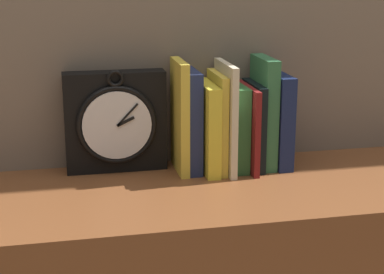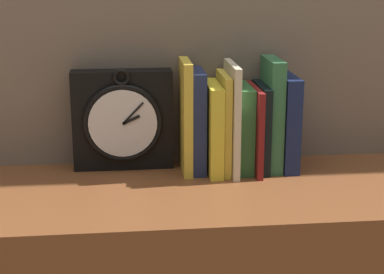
# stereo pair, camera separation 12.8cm
# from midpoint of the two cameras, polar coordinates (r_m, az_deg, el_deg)

# --- Properties ---
(clock) EXTENTS (0.22, 0.07, 0.23)m
(clock) POSITION_cam_midpoint_polar(r_m,az_deg,el_deg) (1.42, -9.38, 1.31)
(clock) COLOR black
(clock) RESTS_ON bookshelf
(book_slot0_yellow) EXTENTS (0.02, 0.13, 0.25)m
(book_slot0_yellow) POSITION_cam_midpoint_polar(r_m,az_deg,el_deg) (1.40, -3.79, 1.79)
(book_slot0_yellow) COLOR gold
(book_slot0_yellow) RESTS_ON bookshelf
(book_slot1_navy) EXTENTS (0.03, 0.12, 0.22)m
(book_slot1_navy) POSITION_cam_midpoint_polar(r_m,az_deg,el_deg) (1.41, -2.77, 1.43)
(book_slot1_navy) COLOR navy
(book_slot1_navy) RESTS_ON bookshelf
(book_slot2_yellow) EXTENTS (0.03, 0.15, 0.20)m
(book_slot2_yellow) POSITION_cam_midpoint_polar(r_m,az_deg,el_deg) (1.40, -1.26, 0.82)
(book_slot2_yellow) COLOR yellow
(book_slot2_yellow) RESTS_ON bookshelf
(book_slot3_yellow) EXTENTS (0.02, 0.14, 0.22)m
(book_slot3_yellow) POSITION_cam_midpoint_polar(r_m,az_deg,el_deg) (1.41, -0.34, 1.32)
(book_slot3_yellow) COLOR gold
(book_slot3_yellow) RESTS_ON bookshelf
(book_slot4_cream) EXTENTS (0.01, 0.15, 0.24)m
(book_slot4_cream) POSITION_cam_midpoint_polar(r_m,az_deg,el_deg) (1.40, 0.39, 1.74)
(book_slot4_cream) COLOR beige
(book_slot4_cream) RESTS_ON bookshelf
(book_slot5_green) EXTENTS (0.03, 0.13, 0.19)m
(book_slot5_green) POSITION_cam_midpoint_polar(r_m,az_deg,el_deg) (1.42, 1.30, 0.91)
(book_slot5_green) COLOR #306633
(book_slot5_green) RESTS_ON bookshelf
(book_slot6_maroon) EXTENTS (0.01, 0.16, 0.19)m
(book_slot6_maroon) POSITION_cam_midpoint_polar(r_m,az_deg,el_deg) (1.42, 2.39, 0.82)
(book_slot6_maroon) COLOR maroon
(book_slot6_maroon) RESTS_ON bookshelf
(book_slot7_black) EXTENTS (0.02, 0.14, 0.19)m
(book_slot7_black) POSITION_cam_midpoint_polar(r_m,az_deg,el_deg) (1.43, 2.96, 1.02)
(book_slot7_black) COLOR black
(book_slot7_black) RESTS_ON bookshelf
(book_slot8_green) EXTENTS (0.03, 0.13, 0.25)m
(book_slot8_green) POSITION_cam_midpoint_polar(r_m,az_deg,el_deg) (1.44, 3.86, 2.19)
(book_slot8_green) COLOR #316C42
(book_slot8_green) RESTS_ON bookshelf
(book_slot9_navy) EXTENTS (0.03, 0.13, 0.21)m
(book_slot9_navy) POSITION_cam_midpoint_polar(r_m,az_deg,el_deg) (1.45, 5.17, 1.50)
(book_slot9_navy) COLOR #16224C
(book_slot9_navy) RESTS_ON bookshelf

